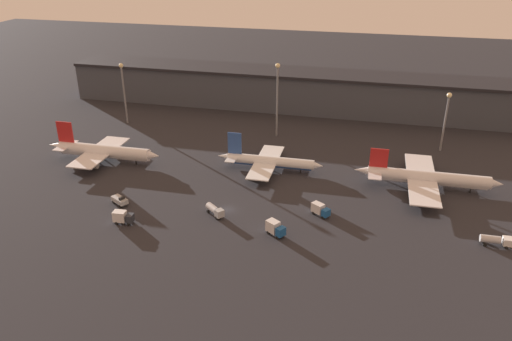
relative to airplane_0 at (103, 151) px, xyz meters
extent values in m
plane|color=#26262B|center=(51.50, -22.35, -3.72)|extent=(600.00, 600.00, 0.00)
cube|color=#3D424C|center=(51.50, 73.42, 4.29)|extent=(200.45, 19.05, 16.01)
cube|color=black|center=(51.50, 73.42, 12.89)|extent=(200.45, 21.05, 1.20)
cylinder|color=silver|center=(0.45, 0.01, 0.23)|extent=(33.42, 4.60, 4.16)
cylinder|color=silver|center=(0.45, 0.01, -0.49)|extent=(31.74, 3.96, 3.53)
cone|color=silver|center=(18.38, 0.25, 0.23)|extent=(5.04, 4.02, 3.95)
cone|color=silver|center=(-17.68, -0.24, 0.54)|extent=(6.28, 3.62, 3.53)
cube|color=red|center=(-13.56, -0.18, 6.00)|extent=(5.82, 0.48, 7.38)
cube|color=silver|center=(-14.23, -0.19, 0.86)|extent=(4.29, 10.06, 0.24)
cube|color=silver|center=(-1.22, -0.02, -0.29)|extent=(9.52, 27.92, 0.36)
cylinder|color=gray|center=(-0.32, 7.78, -1.68)|extent=(4.60, 2.35, 2.29)
cylinder|color=gray|center=(-0.11, -7.79, -1.68)|extent=(4.60, 2.35, 2.29)
cylinder|color=black|center=(12.13, 0.16, -2.78)|extent=(0.50, 0.50, 1.87)
cylinder|color=black|center=(-1.24, 1.65, -2.78)|extent=(0.50, 0.50, 1.87)
cylinder|color=black|center=(-1.19, -1.68, -2.78)|extent=(0.50, 0.50, 1.87)
cylinder|color=white|center=(57.78, 6.92, -0.54)|extent=(29.21, 3.73, 3.34)
cylinder|color=#2D519E|center=(57.78, 6.92, -1.13)|extent=(27.75, 3.21, 2.84)
cone|color=white|center=(73.36, 7.13, -0.54)|extent=(4.05, 3.23, 3.17)
cone|color=white|center=(42.02, 6.71, -0.29)|extent=(5.05, 2.91, 2.84)
cube|color=#2D519E|center=(45.53, 6.76, 4.82)|extent=(4.68, 0.46, 7.39)
cube|color=white|center=(44.94, 6.75, -0.04)|extent=(3.48, 10.20, 0.24)
cube|color=white|center=(56.32, 6.90, -0.96)|extent=(7.73, 28.32, 0.36)
cylinder|color=gray|center=(57.09, 14.82, -2.13)|extent=(3.70, 1.89, 1.84)
cylinder|color=gray|center=(57.30, -0.99, -2.13)|extent=(3.70, 1.89, 1.84)
cylinder|color=black|center=(67.98, 7.06, -2.96)|extent=(0.50, 0.50, 1.50)
cylinder|color=black|center=(56.30, 8.24, -2.96)|extent=(0.50, 0.50, 1.50)
cylinder|color=black|center=(56.34, 5.57, -2.96)|extent=(0.50, 0.50, 1.50)
cylinder|color=silver|center=(107.85, 5.42, 0.04)|extent=(36.42, 4.45, 3.96)
cylinder|color=silver|center=(107.85, 5.42, -0.65)|extent=(34.59, 3.83, 3.36)
cone|color=silver|center=(127.22, 5.68, 0.04)|extent=(4.80, 3.82, 3.76)
cone|color=silver|center=(88.29, 5.15, 0.34)|extent=(5.98, 3.44, 3.36)
cube|color=red|center=(92.58, 5.21, 5.07)|extent=(5.54, 0.47, 6.10)
cube|color=silver|center=(91.85, 5.20, 0.64)|extent=(4.13, 13.31, 0.24)
cube|color=silver|center=(106.04, 5.39, -0.45)|extent=(9.20, 36.95, 0.36)
cylinder|color=gray|center=(106.99, 15.72, -1.79)|extent=(4.38, 2.23, 2.18)
cylinder|color=gray|center=(107.27, -4.91, -1.79)|extent=(4.38, 2.23, 2.18)
cylinder|color=black|center=(120.58, 5.59, -2.83)|extent=(0.50, 0.50, 1.78)
cylinder|color=black|center=(106.01, 6.97, -2.83)|extent=(0.50, 0.50, 1.78)
cylinder|color=black|center=(106.06, 3.81, -2.83)|extent=(0.50, 0.50, 1.78)
cube|color=white|center=(125.55, -23.50, -2.06)|extent=(2.22, 2.53, 1.87)
cylinder|color=#B7B7BC|center=(121.46, -23.56, -2.01)|extent=(4.88, 2.04, 1.97)
cylinder|color=black|center=(125.22, -22.57, -3.27)|extent=(0.91, 0.64, 0.90)
cylinder|color=black|center=(125.25, -24.45, -3.27)|extent=(0.91, 0.64, 0.90)
cylinder|color=black|center=(120.21, -22.63, -3.27)|extent=(0.91, 0.64, 0.90)
cylinder|color=black|center=(120.23, -24.51, -3.27)|extent=(0.91, 0.64, 0.90)
cube|color=#9EA3A8|center=(20.10, -26.75, -2.31)|extent=(5.98, 4.84, 1.37)
cube|color=black|center=(21.30, -27.43, -1.23)|extent=(1.45, 1.82, 0.80)
cylinder|color=black|center=(22.08, -26.83, -3.27)|extent=(1.08, 0.97, 0.90)
cylinder|color=black|center=(21.18, -28.41, -3.27)|extent=(1.08, 0.97, 0.90)
cylinder|color=black|center=(19.03, -25.08, -3.27)|extent=(1.08, 0.97, 0.90)
cylinder|color=black|center=(18.12, -26.66, -3.27)|extent=(1.08, 0.97, 0.90)
cube|color=#282D38|center=(28.23, -36.09, -1.91)|extent=(1.81, 2.52, 2.16)
cube|color=silver|center=(25.29, -36.30, -1.55)|extent=(3.56, 2.64, 2.89)
cylinder|color=black|center=(28.00, -35.20, -3.27)|extent=(0.94, 0.66, 0.90)
cylinder|color=black|center=(28.13, -37.00, -3.27)|extent=(0.94, 0.66, 0.90)
cylinder|color=black|center=(24.51, -35.46, -3.27)|extent=(0.94, 0.66, 0.90)
cylinder|color=black|center=(24.64, -37.25, -3.27)|extent=(0.94, 0.66, 0.90)
cube|color=#9EA3A8|center=(50.96, -27.67, -1.95)|extent=(2.89, 2.92, 2.08)
cylinder|color=#B7B7BC|center=(48.15, -25.36, -2.01)|extent=(4.58, 4.26, 1.96)
cylinder|color=black|center=(51.27, -26.86, -3.27)|extent=(1.04, 0.99, 0.90)
cylinder|color=black|center=(50.22, -28.12, -3.27)|extent=(1.04, 0.99, 0.90)
cylinder|color=black|center=(47.83, -24.02, -3.27)|extent=(1.04, 0.99, 0.90)
cylinder|color=black|center=(46.78, -25.29, -3.27)|extent=(1.04, 0.99, 0.90)
cube|color=#195199|center=(79.50, -20.29, -1.98)|extent=(2.59, 2.75, 2.03)
cube|color=silver|center=(77.04, -18.66, -1.64)|extent=(4.05, 3.72, 2.71)
cylinder|color=black|center=(79.82, -19.51, -3.27)|extent=(1.05, 0.96, 0.90)
cylinder|color=black|center=(78.91, -20.89, -3.27)|extent=(1.05, 0.96, 0.90)
cylinder|color=black|center=(76.91, -17.57, -3.27)|extent=(1.05, 0.96, 0.90)
cylinder|color=black|center=(75.99, -18.95, -3.27)|extent=(1.05, 0.96, 0.90)
cube|color=#195199|center=(69.30, -33.12, -1.83)|extent=(2.66, 2.91, 2.32)
cube|color=silver|center=(66.90, -31.56, -1.45)|extent=(4.09, 3.83, 3.10)
cylinder|color=black|center=(69.67, -32.26, -3.27)|extent=(1.09, 1.00, 0.90)
cylinder|color=black|center=(68.67, -33.80, -3.27)|extent=(1.09, 1.00, 0.90)
cylinder|color=black|center=(66.81, -30.42, -3.27)|extent=(1.09, 1.00, 0.90)
cylinder|color=black|center=(65.82, -31.95, -3.27)|extent=(1.09, 1.00, 0.90)
cylinder|color=slate|center=(-10.45, 38.05, 8.07)|extent=(0.70, 0.70, 23.58)
sphere|color=beige|center=(-10.45, 38.05, 20.46)|extent=(1.80, 1.80, 1.80)
cylinder|color=slate|center=(53.43, 38.05, 9.87)|extent=(0.70, 0.70, 27.18)
sphere|color=beige|center=(53.43, 38.05, 24.06)|extent=(1.80, 1.80, 1.80)
cylinder|color=slate|center=(114.57, 38.05, 6.43)|extent=(0.70, 0.70, 20.28)
sphere|color=beige|center=(114.57, 38.05, 17.17)|extent=(1.80, 1.80, 1.80)
camera|label=1|loc=(89.37, -141.24, 67.53)|focal=35.00mm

